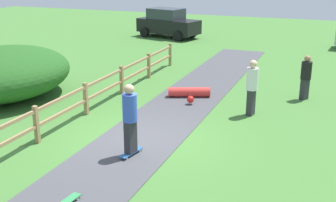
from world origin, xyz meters
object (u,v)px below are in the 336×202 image
at_px(bush_large, 4,73).
at_px(skater_riding, 130,116).
at_px(skater_fallen, 189,93).
at_px(skateboard_loose, 66,202).
at_px(bystander_white, 252,85).
at_px(parked_car_black, 168,23).
at_px(bystander_black, 306,75).

distance_m(bush_large, skater_riding, 7.28).
xyz_separation_m(skater_riding, skater_fallen, (-0.23, 5.39, -0.91)).
height_order(bush_large, skateboard_loose, bush_large).
bearing_deg(bush_large, skater_fallen, 20.94).
height_order(skater_riding, skater_fallen, skater_riding).
relative_size(bystander_white, parked_car_black, 0.42).
bearing_deg(skater_riding, skater_fallen, 92.40).
bearing_deg(bystander_black, bystander_white, -121.59).
height_order(skater_fallen, bystander_white, bystander_white).
relative_size(skater_riding, bystander_white, 1.04).
bearing_deg(bush_large, bystander_black, 20.28).
height_order(bush_large, skater_fallen, bush_large).
relative_size(skateboard_loose, bystander_white, 0.44).
bearing_deg(parked_car_black, bystander_black, -48.20).
xyz_separation_m(skateboard_loose, bystander_white, (2.47, 7.08, 0.96)).
distance_m(skateboard_loose, parked_car_black, 21.34).
bearing_deg(skateboard_loose, parked_car_black, 105.91).
bearing_deg(bystander_white, bystander_black, 58.41).
relative_size(skateboard_loose, parked_car_black, 0.18).
bearing_deg(skater_riding, bush_large, 156.33).
distance_m(skater_fallen, bystander_white, 2.86).
relative_size(skater_riding, parked_car_black, 0.43).
xyz_separation_m(skater_fallen, skateboard_loose, (0.06, -8.12, -0.11)).
xyz_separation_m(skater_riding, skateboard_loose, (-0.17, -2.74, -1.02)).
bearing_deg(skater_fallen, skater_riding, -87.60).
bearing_deg(skateboard_loose, bystander_black, 67.38).
bearing_deg(skateboard_loose, skater_fallen, 90.41).
bearing_deg(bystander_black, parked_car_black, 131.80).
distance_m(skater_riding, bystander_white, 4.92).
distance_m(skater_riding, bystander_black, 7.79).
bearing_deg(skater_riding, parked_car_black, 108.70).
bearing_deg(bystander_white, bush_large, -170.99).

